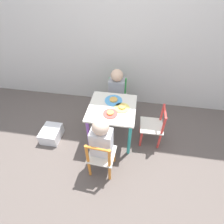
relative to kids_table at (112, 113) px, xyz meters
The scene contains 12 objects.
ground_plane 0.40m from the kids_table, ahead, with size 6.00×6.00×0.00m, color #5B514C.
house_wall 1.19m from the kids_table, 90.00° to the left, with size 6.00×0.06×2.60m.
kids_table is the anchor object (origin of this frame).
chair_green 0.51m from the kids_table, 91.25° to the left, with size 0.27×0.27×0.51m.
chair_orange 0.51m from the kids_table, 93.68° to the right, with size 0.28×0.28×0.51m.
chair_red 0.51m from the kids_table, ahead, with size 0.27×0.27×0.51m.
child_back 0.43m from the kids_table, 91.25° to the left, with size 0.20×0.21×0.70m.
child_front 0.43m from the kids_table, 93.68° to the right, with size 0.21×0.21×0.72m.
plate_back 0.15m from the kids_table, 90.00° to the left, with size 0.20×0.20×0.03m.
plate_front 0.15m from the kids_table, 90.00° to the right, with size 0.15×0.15×0.03m.
plate_right 0.15m from the kids_table, ahead, with size 0.17×0.17×0.03m.
storage_bin 0.83m from the kids_table, 168.28° to the right, with size 0.22×0.27×0.15m.
Camera 1 is at (0.23, -1.43, 1.75)m, focal length 28.00 mm.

